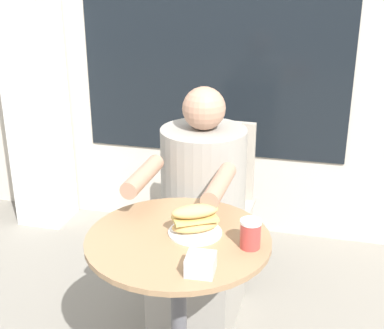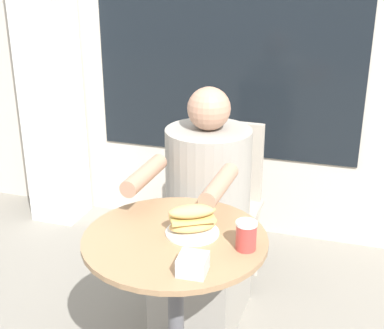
# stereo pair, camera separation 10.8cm
# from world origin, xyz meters

# --- Properties ---
(storefront_wall) EXTENTS (8.00, 0.09, 2.80)m
(storefront_wall) POSITION_xyz_m (-0.00, 1.51, 1.40)
(storefront_wall) COLOR beige
(storefront_wall) RESTS_ON ground_plane
(lattice_pillar) EXTENTS (0.29, 0.29, 2.40)m
(lattice_pillar) POSITION_xyz_m (-1.28, 1.30, 1.20)
(lattice_pillar) COLOR silver
(lattice_pillar) RESTS_ON ground_plane
(cafe_table) EXTENTS (0.66, 0.66, 0.73)m
(cafe_table) POSITION_xyz_m (0.00, 0.00, 0.53)
(cafe_table) COLOR #997551
(cafe_table) RESTS_ON ground_plane
(diner_chair) EXTENTS (0.39, 0.39, 0.87)m
(diner_chair) POSITION_xyz_m (-0.04, 0.89, 0.52)
(diner_chair) COLOR #ADA393
(diner_chair) RESTS_ON ground_plane
(seated_diner) EXTENTS (0.40, 0.70, 1.14)m
(seated_diner) POSITION_xyz_m (-0.04, 0.53, 0.48)
(seated_diner) COLOR gray
(seated_diner) RESTS_ON ground_plane
(sandwich_on_plate) EXTENTS (0.19, 0.19, 0.11)m
(sandwich_on_plate) POSITION_xyz_m (0.05, 0.04, 0.78)
(sandwich_on_plate) COLOR white
(sandwich_on_plate) RESTS_ON cafe_table
(drink_cup) EXTENTS (0.07, 0.07, 0.10)m
(drink_cup) POSITION_xyz_m (0.26, -0.01, 0.78)
(drink_cup) COLOR #B73D38
(drink_cup) RESTS_ON cafe_table
(napkin_box) EXTENTS (0.09, 0.09, 0.06)m
(napkin_box) POSITION_xyz_m (0.13, -0.20, 0.76)
(napkin_box) COLOR silver
(napkin_box) RESTS_ON cafe_table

